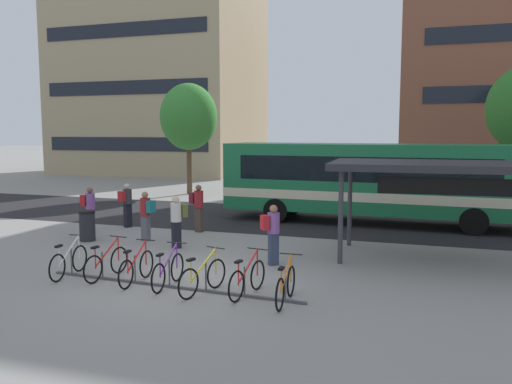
{
  "coord_description": "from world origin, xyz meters",
  "views": [
    {
      "loc": [
        5.7,
        -11.63,
        3.69
      ],
      "look_at": [
        0.52,
        4.0,
        1.79
      ],
      "focal_mm": 36.83,
      "sensor_mm": 36.0,
      "label": 1
    }
  ],
  "objects_px": {
    "parked_bicycle_orange_6": "(286,286)",
    "commuter_maroon_pack_5": "(198,205)",
    "city_bus": "(375,180)",
    "parked_bicycle_red_5": "(247,279)",
    "parked_bicycle_red_1": "(106,263)",
    "trash_bin": "(87,226)",
    "parked_bicycle_red_2": "(137,268)",
    "commuter_teal_pack_4": "(146,213)",
    "parked_bicycle_white_0": "(69,262)",
    "transit_shelter": "(444,169)",
    "parked_bicycle_yellow_4": "(203,277)",
    "commuter_red_pack_3": "(272,230)",
    "commuter_red_pack_0": "(89,206)",
    "street_tree_1": "(189,117)",
    "commuter_red_pack_2": "(127,202)",
    "parked_bicycle_purple_3": "(168,271)",
    "commuter_olive_pack_1": "(177,218)"
  },
  "relations": [
    {
      "from": "parked_bicycle_red_1",
      "to": "commuter_maroon_pack_5",
      "type": "bearing_deg",
      "value": 7.85
    },
    {
      "from": "commuter_red_pack_3",
      "to": "transit_shelter",
      "type": "bearing_deg",
      "value": -13.62
    },
    {
      "from": "commuter_teal_pack_4",
      "to": "city_bus",
      "type": "bearing_deg",
      "value": -127.21
    },
    {
      "from": "city_bus",
      "to": "parked_bicycle_red_5",
      "type": "bearing_deg",
      "value": -97.62
    },
    {
      "from": "parked_bicycle_red_5",
      "to": "trash_bin",
      "type": "relative_size",
      "value": 1.66
    },
    {
      "from": "parked_bicycle_red_2",
      "to": "parked_bicycle_red_5",
      "type": "bearing_deg",
      "value": -93.82
    },
    {
      "from": "parked_bicycle_orange_6",
      "to": "parked_bicycle_purple_3",
      "type": "bearing_deg",
      "value": 82.89
    },
    {
      "from": "commuter_red_pack_0",
      "to": "commuter_red_pack_2",
      "type": "bearing_deg",
      "value": 21.51
    },
    {
      "from": "commuter_teal_pack_4",
      "to": "parked_bicycle_orange_6",
      "type": "bearing_deg",
      "value": 155.07
    },
    {
      "from": "parked_bicycle_white_0",
      "to": "transit_shelter",
      "type": "relative_size",
      "value": 0.27
    },
    {
      "from": "parked_bicycle_red_5",
      "to": "commuter_red_pack_2",
      "type": "bearing_deg",
      "value": 56.6
    },
    {
      "from": "commuter_olive_pack_1",
      "to": "commuter_red_pack_2",
      "type": "relative_size",
      "value": 0.99
    },
    {
      "from": "parked_bicycle_purple_3",
      "to": "parked_bicycle_white_0",
      "type": "bearing_deg",
      "value": 87.35
    },
    {
      "from": "commuter_red_pack_0",
      "to": "parked_bicycle_purple_3",
      "type": "bearing_deg",
      "value": -69.56
    },
    {
      "from": "parked_bicycle_red_2",
      "to": "parked_bicycle_yellow_4",
      "type": "distance_m",
      "value": 1.89
    },
    {
      "from": "commuter_olive_pack_1",
      "to": "commuter_red_pack_2",
      "type": "distance_m",
      "value": 4.4
    },
    {
      "from": "parked_bicycle_orange_6",
      "to": "street_tree_1",
      "type": "relative_size",
      "value": 0.27
    },
    {
      "from": "commuter_red_pack_2",
      "to": "parked_bicycle_red_2",
      "type": "bearing_deg",
      "value": -125.92
    },
    {
      "from": "commuter_red_pack_0",
      "to": "commuter_teal_pack_4",
      "type": "bearing_deg",
      "value": -45.27
    },
    {
      "from": "commuter_red_pack_3",
      "to": "street_tree_1",
      "type": "xyz_separation_m",
      "value": [
        -9.44,
        14.5,
        3.55
      ]
    },
    {
      "from": "parked_bicycle_yellow_4",
      "to": "city_bus",
      "type": "bearing_deg",
      "value": -0.38
    },
    {
      "from": "commuter_red_pack_2",
      "to": "commuter_maroon_pack_5",
      "type": "distance_m",
      "value": 2.99
    },
    {
      "from": "parked_bicycle_red_1",
      "to": "parked_bicycle_purple_3",
      "type": "relative_size",
      "value": 1.0
    },
    {
      "from": "parked_bicycle_orange_6",
      "to": "transit_shelter",
      "type": "bearing_deg",
      "value": -33.88
    },
    {
      "from": "city_bus",
      "to": "parked_bicycle_red_5",
      "type": "xyz_separation_m",
      "value": [
        -1.77,
        -10.39,
        -1.39
      ]
    },
    {
      "from": "parked_bicycle_yellow_4",
      "to": "parked_bicycle_orange_6",
      "type": "bearing_deg",
      "value": -77.97
    },
    {
      "from": "commuter_red_pack_3",
      "to": "street_tree_1",
      "type": "bearing_deg",
      "value": 84.47
    },
    {
      "from": "parked_bicycle_red_2",
      "to": "trash_bin",
      "type": "distance_m",
      "value": 5.75
    },
    {
      "from": "parked_bicycle_red_2",
      "to": "commuter_teal_pack_4",
      "type": "distance_m",
      "value": 5.1
    },
    {
      "from": "transit_shelter",
      "to": "parked_bicycle_red_2",
      "type": "bearing_deg",
      "value": -148.45
    },
    {
      "from": "commuter_maroon_pack_5",
      "to": "parked_bicycle_white_0",
      "type": "bearing_deg",
      "value": -85.0
    },
    {
      "from": "city_bus",
      "to": "parked_bicycle_red_2",
      "type": "xyz_separation_m",
      "value": [
        -4.67,
        -10.32,
        -1.39
      ]
    },
    {
      "from": "city_bus",
      "to": "parked_bicycle_red_1",
      "type": "distance_m",
      "value": 11.7
    },
    {
      "from": "parked_bicycle_white_0",
      "to": "commuter_olive_pack_1",
      "type": "bearing_deg",
      "value": -22.25
    },
    {
      "from": "parked_bicycle_red_2",
      "to": "commuter_maroon_pack_5",
      "type": "bearing_deg",
      "value": 9.3
    },
    {
      "from": "commuter_red_pack_2",
      "to": "commuter_red_pack_3",
      "type": "xyz_separation_m",
      "value": [
        6.97,
        -3.76,
        -0.01
      ]
    },
    {
      "from": "parked_bicycle_red_2",
      "to": "parked_bicycle_yellow_4",
      "type": "height_order",
      "value": "same"
    },
    {
      "from": "parked_bicycle_purple_3",
      "to": "parked_bicycle_red_5",
      "type": "height_order",
      "value": "same"
    },
    {
      "from": "parked_bicycle_red_2",
      "to": "commuter_red_pack_2",
      "type": "xyz_separation_m",
      "value": [
        -4.33,
        6.49,
        0.6
      ]
    },
    {
      "from": "commuter_olive_pack_1",
      "to": "trash_bin",
      "type": "bearing_deg",
      "value": -51.99
    },
    {
      "from": "commuter_maroon_pack_5",
      "to": "trash_bin",
      "type": "height_order",
      "value": "commuter_maroon_pack_5"
    },
    {
      "from": "city_bus",
      "to": "parked_bicycle_red_1",
      "type": "height_order",
      "value": "city_bus"
    },
    {
      "from": "commuter_maroon_pack_5",
      "to": "trash_bin",
      "type": "xyz_separation_m",
      "value": [
        -2.9,
        -2.64,
        -0.49
      ]
    },
    {
      "from": "city_bus",
      "to": "parked_bicycle_yellow_4",
      "type": "bearing_deg",
      "value": -102.73
    },
    {
      "from": "transit_shelter",
      "to": "commuter_red_pack_3",
      "type": "height_order",
      "value": "transit_shelter"
    },
    {
      "from": "parked_bicycle_orange_6",
      "to": "commuter_maroon_pack_5",
      "type": "height_order",
      "value": "commuter_maroon_pack_5"
    },
    {
      "from": "commuter_maroon_pack_5",
      "to": "street_tree_1",
      "type": "height_order",
      "value": "street_tree_1"
    },
    {
      "from": "parked_bicycle_red_1",
      "to": "transit_shelter",
      "type": "xyz_separation_m",
      "value": [
        8.05,
        4.65,
        2.26
      ]
    },
    {
      "from": "parked_bicycle_yellow_4",
      "to": "transit_shelter",
      "type": "distance_m",
      "value": 7.6
    },
    {
      "from": "parked_bicycle_red_1",
      "to": "commuter_red_pack_3",
      "type": "relative_size",
      "value": 1.02
    }
  ]
}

